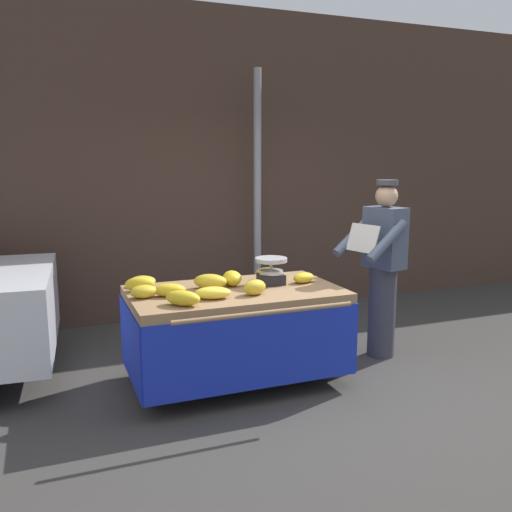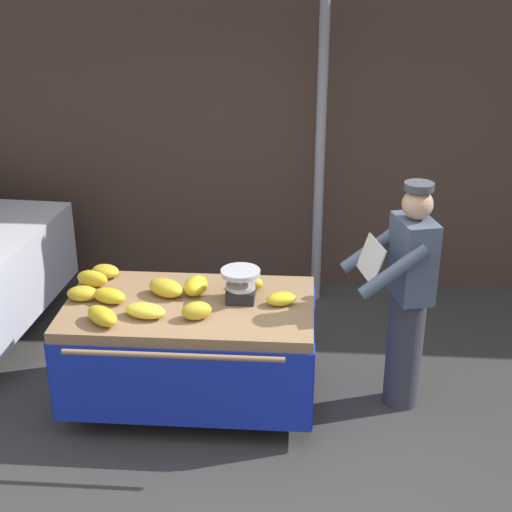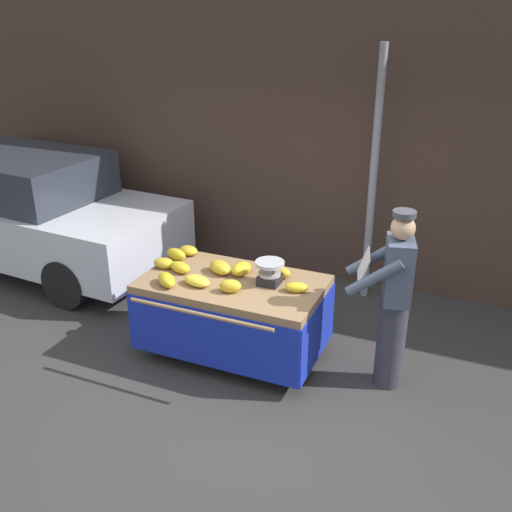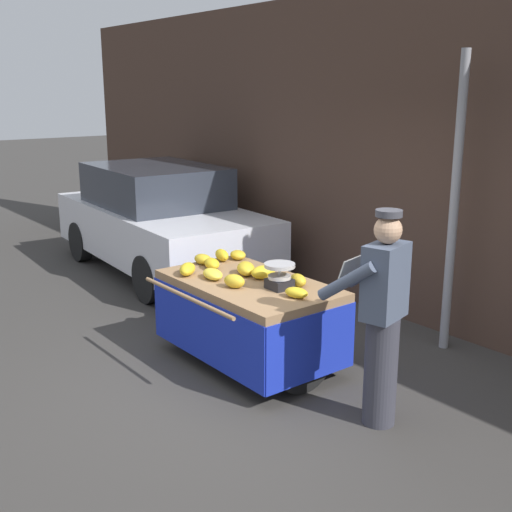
# 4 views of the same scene
# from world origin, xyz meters

# --- Properties ---
(ground_plane) EXTENTS (60.00, 60.00, 0.00)m
(ground_plane) POSITION_xyz_m (0.00, 0.00, 0.00)
(ground_plane) COLOR #383533
(back_wall) EXTENTS (16.00, 0.24, 3.67)m
(back_wall) POSITION_xyz_m (0.00, 2.74, 1.83)
(back_wall) COLOR #473328
(back_wall) RESTS_ON ground
(street_pole) EXTENTS (0.09, 0.09, 2.93)m
(street_pole) POSITION_xyz_m (0.36, 2.29, 1.47)
(street_pole) COLOR gray
(street_pole) RESTS_ON ground
(banana_cart) EXTENTS (1.78, 1.22, 0.83)m
(banana_cart) POSITION_xyz_m (-0.56, 0.47, 0.61)
(banana_cart) COLOR #93704C
(banana_cart) RESTS_ON ground
(weighing_scale) EXTENTS (0.28, 0.28, 0.24)m
(weighing_scale) POSITION_xyz_m (-0.20, 0.55, 0.94)
(weighing_scale) COLOR black
(weighing_scale) RESTS_ON banana_cart
(banana_bunch_0) EXTENTS (0.23, 0.16, 0.10)m
(banana_bunch_0) POSITION_xyz_m (-1.32, 0.47, 0.88)
(banana_bunch_0) COLOR gold
(banana_bunch_0) RESTS_ON banana_cart
(banana_bunch_1) EXTENTS (0.32, 0.22, 0.10)m
(banana_bunch_1) POSITION_xyz_m (-0.82, 0.25, 0.87)
(banana_bunch_1) COLOR yellow
(banana_bunch_1) RESTS_ON banana_cart
(banana_bunch_2) EXTENTS (0.26, 0.23, 0.09)m
(banana_bunch_2) POSITION_xyz_m (-1.26, 0.87, 0.87)
(banana_bunch_2) COLOR gold
(banana_bunch_2) RESTS_ON banana_cart
(banana_bunch_3) EXTENTS (0.25, 0.20, 0.11)m
(banana_bunch_3) POSITION_xyz_m (-0.16, 0.74, 0.88)
(banana_bunch_3) COLOR gold
(banana_bunch_3) RESTS_ON banana_cart
(banana_bunch_4) EXTENTS (0.33, 0.29, 0.13)m
(banana_bunch_4) POSITION_xyz_m (-0.74, 0.58, 0.89)
(banana_bunch_4) COLOR gold
(banana_bunch_4) RESTS_ON banana_cart
(banana_bunch_5) EXTENTS (0.21, 0.27, 0.13)m
(banana_bunch_5) POSITION_xyz_m (-0.53, 0.63, 0.89)
(banana_bunch_5) COLOR gold
(banana_bunch_5) RESTS_ON banana_cart
(banana_bunch_6) EXTENTS (0.29, 0.22, 0.11)m
(banana_bunch_6) POSITION_xyz_m (-1.12, 0.44, 0.88)
(banana_bunch_6) COLOR gold
(banana_bunch_6) RESTS_ON banana_cart
(banana_bunch_7) EXTENTS (0.31, 0.30, 0.11)m
(banana_bunch_7) POSITION_xyz_m (-1.09, 0.14, 0.88)
(banana_bunch_7) COLOR gold
(banana_bunch_7) RESTS_ON banana_cart
(banana_bunch_8) EXTENTS (0.25, 0.19, 0.09)m
(banana_bunch_8) POSITION_xyz_m (0.09, 0.50, 0.87)
(banana_bunch_8) COLOR gold
(banana_bunch_8) RESTS_ON banana_cart
(banana_bunch_9) EXTENTS (0.24, 0.20, 0.12)m
(banana_bunch_9) POSITION_xyz_m (-0.47, 0.25, 0.89)
(banana_bunch_9) COLOR gold
(banana_bunch_9) RESTS_ON banana_cart
(banana_bunch_10) EXTENTS (0.27, 0.17, 0.12)m
(banana_bunch_10) POSITION_xyz_m (-1.31, 0.70, 0.89)
(banana_bunch_10) COLOR gold
(banana_bunch_10) RESTS_ON banana_cart
(vendor_person) EXTENTS (0.66, 0.61, 1.71)m
(vendor_person) POSITION_xyz_m (0.97, 0.58, 0.87)
(vendor_person) COLOR #383842
(vendor_person) RESTS_ON ground
(parked_car) EXTENTS (4.00, 1.96, 1.51)m
(parked_car) POSITION_xyz_m (-3.97, 1.47, 0.75)
(parked_car) COLOR silver
(parked_car) RESTS_ON ground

